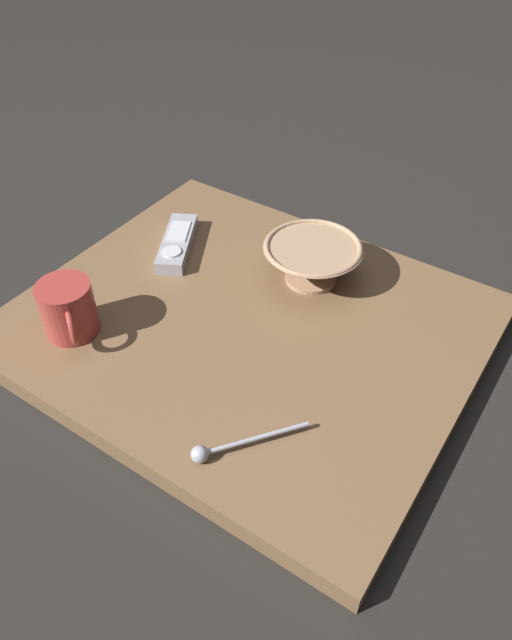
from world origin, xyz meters
TOP-DOWN VIEW (x-y plane):
  - ground_plane at (0.00, 0.00)m, footprint 6.00×6.00m
  - table at (0.00, 0.00)m, footprint 0.56×0.66m
  - cereal_bowl at (0.14, -0.03)m, footprint 0.16×0.16m
  - coffee_mug at (-0.16, 0.20)m, footprint 0.08×0.10m
  - teaspoon at (-0.22, -0.11)m, footprint 0.12×0.10m
  - tv_remote_near at (0.08, 0.20)m, footprint 0.16×0.11m

SIDE VIEW (x-z plane):
  - ground_plane at x=0.00m, z-range 0.00..0.00m
  - table at x=0.00m, z-range 0.00..0.03m
  - teaspoon at x=-0.22m, z-range 0.03..0.05m
  - tv_remote_near at x=0.08m, z-range 0.03..0.06m
  - cereal_bowl at x=0.14m, z-range 0.04..0.10m
  - coffee_mug at x=-0.16m, z-range 0.03..0.12m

